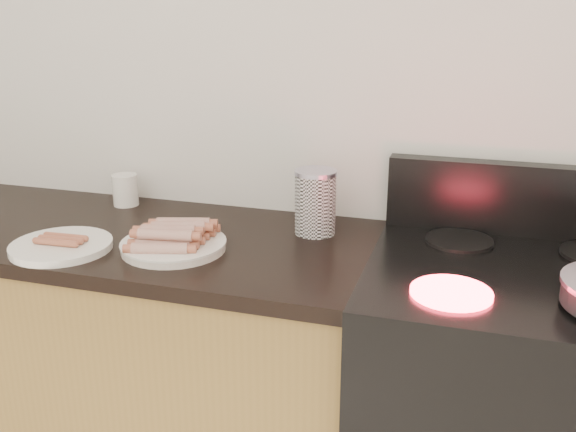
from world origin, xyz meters
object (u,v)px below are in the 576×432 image
(canister, at_px, (315,202))
(side_plate, at_px, (61,246))
(mug, at_px, (125,190))
(main_plate, at_px, (174,247))

(canister, bearing_deg, side_plate, -152.16)
(side_plate, height_order, mug, mug)
(main_plate, relative_size, mug, 2.73)
(main_plate, height_order, canister, canister)
(main_plate, relative_size, canister, 1.50)
(mug, bearing_deg, side_plate, -84.08)
(side_plate, height_order, canister, canister)
(side_plate, relative_size, canister, 1.45)
(main_plate, height_order, side_plate, same)
(mug, bearing_deg, main_plate, -43.85)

